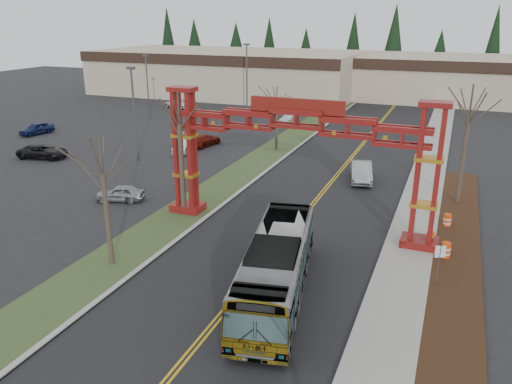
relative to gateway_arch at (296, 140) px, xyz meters
The scene contains 32 objects.
road 9.20m from the gateway_arch, 90.00° to the left, with size 12.00×110.00×0.02m, color black.
lane_line_left 9.19m from the gateway_arch, 90.98° to the left, with size 0.12×100.00×0.01m, color gold.
lane_line_right 9.19m from the gateway_arch, 89.02° to the left, with size 0.12×100.00×0.01m, color gold.
curb_right 11.03m from the gateway_arch, 48.70° to the left, with size 0.30×110.00×0.15m, color #9D9D98.
sidewalk_right 11.90m from the gateway_arch, 42.65° to the left, with size 2.60×110.00×0.14m, color gray.
landscape_strip 14.25m from the gateway_arch, 38.11° to the right, with size 2.60×50.00×0.12m, color black.
grass_median 12.18m from the gateway_arch, 138.81° to the left, with size 4.00×110.00×0.08m, color #2D4321.
curb_left 11.03m from the gateway_arch, 131.30° to the left, with size 0.30×110.00×0.15m, color #9D9D98.
gateway_arch is the anchor object (origin of this frame).
retail_building_west 61.78m from the gateway_arch, 119.07° to the left, with size 46.00×22.30×7.50m.
retail_building_east 62.80m from the gateway_arch, 80.83° to the left, with size 38.00×20.30×7.00m.
conifer_treeline 74.00m from the gateway_arch, 89.81° to the left, with size 116.10×5.60×13.00m.
transit_bus 9.68m from the gateway_arch, 77.97° to the right, with size 2.70×11.52×3.21m, color #A0A2A7.
silver_sedan 13.10m from the gateway_arch, 79.28° to the left, with size 1.67×4.78×1.57m, color #A5A8AD.
parked_car_near_a 14.85m from the gateway_arch, behind, with size 1.46×3.62×1.23m, color #9C9FA4.
parked_car_near_b 22.68m from the gateway_arch, 139.23° to the left, with size 1.35×3.87×1.28m, color white.
parked_car_near_c 29.73m from the gateway_arch, 165.72° to the left, with size 2.25×4.87×1.35m, color black.
parked_car_mid_a 24.25m from the gateway_arch, 132.21° to the left, with size 1.87×4.60×1.34m, color maroon.
parked_car_mid_b 40.24m from the gateway_arch, 157.76° to the left, with size 1.65×4.10×1.40m, color #162250.
parked_car_far_a 34.64m from the gateway_arch, 108.75° to the left, with size 1.31×3.75×1.23m, color #B6BBBE.
parked_car_far_b 48.46m from the gateway_arch, 129.45° to the left, with size 2.19×4.75×1.32m, color silver.
bare_tree_median_near 11.89m from the gateway_arch, 132.37° to the right, with size 2.97×2.97×7.35m.
bare_tree_median_mid 8.04m from the gateway_arch, behind, with size 3.30×3.30×8.66m.
bare_tree_median_far 20.51m from the gateway_arch, 113.01° to the left, with size 2.92×2.92×6.65m.
bare_tree_right_far 13.54m from the gateway_arch, 42.31° to the left, with size 3.35×3.35×8.85m.
light_pole_near 21.69m from the gateway_arch, 152.33° to the left, with size 0.77×0.39×8.93m.
light_pole_mid 41.55m from the gateway_arch, 136.38° to the left, with size 0.73×0.37×8.47m.
light_pole_far 44.59m from the gateway_arch, 116.90° to the left, with size 0.83×0.41×9.57m.
street_sign 11.15m from the gateway_arch, 26.26° to the right, with size 0.51×0.25×2.36m.
barrel_south 11.04m from the gateway_arch, ahead, with size 0.55×0.55×1.02m.
barrel_mid 10.22m from the gateway_arch, ahead, with size 0.49×0.49×0.92m.
barrel_north 11.62m from the gateway_arch, 22.46° to the left, with size 0.51×0.51×0.94m.
Camera 1 is at (9.08, -11.25, 13.35)m, focal length 35.00 mm.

